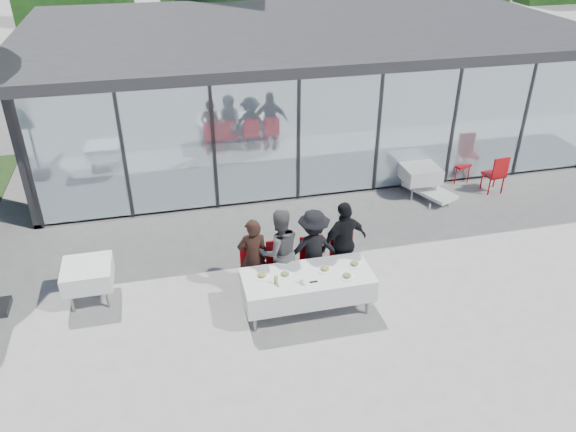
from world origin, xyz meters
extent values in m
plane|color=#97958F|center=(0.00, 0.00, 0.00)|extent=(90.00, 90.00, 0.00)
cube|color=gray|center=(2.00, 8.00, 0.05)|extent=(14.00, 8.00, 0.10)
cube|color=black|center=(2.00, 11.90, 1.60)|extent=(14.00, 0.20, 3.20)
cube|color=black|center=(-4.90, 8.00, 1.60)|extent=(0.20, 8.00, 3.20)
cube|color=black|center=(8.90, 8.00, 1.60)|extent=(0.20, 8.00, 3.20)
cube|color=silver|center=(2.00, 4.03, 1.60)|extent=(13.60, 0.06, 3.10)
cube|color=#2D2D30|center=(2.00, 7.60, 3.32)|extent=(14.80, 8.80, 0.24)
cube|color=#262628|center=(-4.80, 4.03, 1.60)|extent=(0.08, 0.10, 3.10)
cube|color=#262628|center=(-2.86, 4.03, 1.60)|extent=(0.08, 0.10, 3.10)
cube|color=#262628|center=(-0.91, 4.03, 1.60)|extent=(0.08, 0.10, 3.10)
cube|color=#262628|center=(1.03, 4.03, 1.60)|extent=(0.08, 0.10, 3.10)
cube|color=#262628|center=(2.97, 4.03, 1.60)|extent=(0.08, 0.10, 3.10)
cube|color=#262628|center=(4.91, 4.03, 1.60)|extent=(0.08, 0.10, 3.10)
cube|color=#262628|center=(6.86, 4.03, 1.60)|extent=(0.08, 0.10, 3.10)
cube|color=#AE0B0F|center=(-0.50, 6.50, 0.45)|extent=(0.45, 0.45, 0.90)
cube|color=#AE0B0F|center=(1.00, 7.00, 0.45)|extent=(0.45, 0.45, 0.90)
cube|color=#AE0B0F|center=(3.50, 6.50, 0.45)|extent=(0.45, 0.45, 0.90)
cube|color=#AE0B0F|center=(5.50, 7.20, 0.45)|extent=(0.45, 0.45, 0.90)
cube|color=silver|center=(0.17, -0.05, 0.54)|extent=(2.26, 0.96, 0.42)
cylinder|color=gray|center=(-0.83, -0.40, 0.35)|extent=(0.06, 0.06, 0.71)
cylinder|color=gray|center=(1.17, -0.40, 0.35)|extent=(0.06, 0.06, 0.71)
cylinder|color=gray|center=(-0.83, 0.30, 0.35)|extent=(0.06, 0.06, 0.71)
cylinder|color=gray|center=(1.17, 0.30, 0.35)|extent=(0.06, 0.06, 0.71)
imported|color=black|center=(-0.65, 0.67, 0.78)|extent=(0.58, 0.58, 1.55)
cube|color=#AE0B0F|center=(-0.65, 0.61, 0.45)|extent=(0.44, 0.44, 0.05)
cube|color=#AE0B0F|center=(-0.65, 0.81, 0.70)|extent=(0.44, 0.04, 0.55)
cylinder|color=#AE0B0F|center=(-0.83, 0.43, 0.21)|extent=(0.04, 0.04, 0.43)
cylinder|color=#AE0B0F|center=(-0.47, 0.43, 0.21)|extent=(0.04, 0.04, 0.43)
cylinder|color=#AE0B0F|center=(-0.83, 0.79, 0.21)|extent=(0.04, 0.04, 0.43)
cylinder|color=#AE0B0F|center=(-0.47, 0.79, 0.21)|extent=(0.04, 0.04, 0.43)
imported|color=#515151|center=(-0.17, 0.67, 0.83)|extent=(0.88, 0.88, 1.67)
cube|color=#AE0B0F|center=(-0.17, 0.61, 0.45)|extent=(0.44, 0.44, 0.05)
cube|color=#AE0B0F|center=(-0.17, 0.81, 0.70)|extent=(0.44, 0.04, 0.55)
cylinder|color=#AE0B0F|center=(-0.35, 0.43, 0.21)|extent=(0.04, 0.04, 0.43)
cylinder|color=#AE0B0F|center=(0.01, 0.43, 0.21)|extent=(0.04, 0.04, 0.43)
cylinder|color=#AE0B0F|center=(-0.35, 0.79, 0.21)|extent=(0.04, 0.04, 0.43)
cylinder|color=#AE0B0F|center=(0.01, 0.79, 0.21)|extent=(0.04, 0.04, 0.43)
imported|color=black|center=(0.47, 0.67, 0.79)|extent=(1.12, 1.12, 1.57)
cube|color=#AE0B0F|center=(0.47, 0.61, 0.45)|extent=(0.44, 0.44, 0.05)
cube|color=#AE0B0F|center=(0.47, 0.81, 0.70)|extent=(0.44, 0.04, 0.55)
cylinder|color=#AE0B0F|center=(0.29, 0.43, 0.21)|extent=(0.04, 0.04, 0.43)
cylinder|color=#AE0B0F|center=(0.65, 0.43, 0.21)|extent=(0.04, 0.04, 0.43)
cylinder|color=#AE0B0F|center=(0.29, 0.79, 0.21)|extent=(0.04, 0.04, 0.43)
cylinder|color=#AE0B0F|center=(0.65, 0.79, 0.21)|extent=(0.04, 0.04, 0.43)
imported|color=black|center=(1.06, 0.67, 0.84)|extent=(1.23, 1.23, 1.67)
cube|color=#AE0B0F|center=(1.06, 0.61, 0.45)|extent=(0.44, 0.44, 0.05)
cube|color=#AE0B0F|center=(1.06, 0.81, 0.70)|extent=(0.44, 0.04, 0.55)
cylinder|color=#AE0B0F|center=(0.88, 0.43, 0.21)|extent=(0.04, 0.04, 0.43)
cylinder|color=#AE0B0F|center=(1.24, 0.43, 0.21)|extent=(0.04, 0.04, 0.43)
cylinder|color=#AE0B0F|center=(0.88, 0.79, 0.21)|extent=(0.04, 0.04, 0.43)
cylinder|color=#AE0B0F|center=(1.24, 0.79, 0.21)|extent=(0.04, 0.04, 0.43)
cylinder|color=white|center=(-0.61, 0.08, 0.76)|extent=(0.25, 0.25, 0.01)
ellipsoid|color=#B38547|center=(-0.61, 0.08, 0.79)|extent=(0.15, 0.15, 0.05)
cylinder|color=white|center=(-0.21, 0.03, 0.76)|extent=(0.25, 0.25, 0.01)
ellipsoid|color=#3C5F23|center=(-0.21, 0.03, 0.79)|extent=(0.15, 0.15, 0.05)
cylinder|color=white|center=(0.50, 0.02, 0.76)|extent=(0.25, 0.25, 0.01)
ellipsoid|color=#B38547|center=(0.50, 0.02, 0.79)|extent=(0.15, 0.15, 0.05)
cylinder|color=white|center=(1.06, 0.05, 0.76)|extent=(0.25, 0.25, 0.01)
ellipsoid|color=#3C5F23|center=(1.06, 0.05, 0.79)|extent=(0.15, 0.15, 0.05)
cylinder|color=white|center=(0.81, -0.27, 0.76)|extent=(0.25, 0.25, 0.01)
ellipsoid|color=#3C5F23|center=(0.81, -0.27, 0.79)|extent=(0.15, 0.15, 0.05)
cylinder|color=#76A946|center=(-0.41, -0.17, 0.83)|extent=(0.06, 0.06, 0.16)
cylinder|color=silver|center=(0.02, -0.26, 0.80)|extent=(0.07, 0.07, 0.10)
cube|color=black|center=(0.22, -0.27, 0.76)|extent=(0.14, 0.03, 0.01)
cube|color=silver|center=(-3.58, 1.14, 0.56)|extent=(0.86, 0.86, 0.36)
cylinder|color=gray|center=(-3.88, 0.84, 0.36)|extent=(0.05, 0.05, 0.72)
cylinder|color=gray|center=(-3.28, 0.84, 0.36)|extent=(0.05, 0.05, 0.72)
cylinder|color=gray|center=(-3.88, 1.44, 0.36)|extent=(0.05, 0.05, 0.72)
cylinder|color=gray|center=(-3.28, 1.44, 0.36)|extent=(0.05, 0.05, 0.72)
cube|color=silver|center=(4.01, 3.67, 0.56)|extent=(0.86, 0.86, 0.36)
cylinder|color=gray|center=(3.71, 3.37, 0.36)|extent=(0.05, 0.05, 0.72)
cylinder|color=gray|center=(4.31, 3.37, 0.36)|extent=(0.05, 0.05, 0.72)
cylinder|color=gray|center=(3.71, 3.97, 0.36)|extent=(0.05, 0.05, 0.72)
cylinder|color=gray|center=(4.31, 3.97, 0.36)|extent=(0.05, 0.05, 0.72)
cube|color=#AE0B0F|center=(5.34, 4.12, 0.45)|extent=(0.56, 0.56, 0.05)
cube|color=#AE0B0F|center=(5.28, 4.31, 0.70)|extent=(0.43, 0.18, 0.55)
cylinder|color=#AE0B0F|center=(5.16, 3.94, 0.21)|extent=(0.04, 0.04, 0.43)
cylinder|color=#AE0B0F|center=(5.52, 3.94, 0.21)|extent=(0.04, 0.04, 0.43)
cylinder|color=#AE0B0F|center=(5.16, 4.30, 0.21)|extent=(0.04, 0.04, 0.43)
cylinder|color=#AE0B0F|center=(5.52, 4.30, 0.21)|extent=(0.04, 0.04, 0.43)
cube|color=#AE0B0F|center=(5.85, 3.37, 0.45)|extent=(0.49, 0.49, 0.05)
cube|color=#AE0B0F|center=(5.87, 3.17, 0.70)|extent=(0.44, 0.09, 0.55)
cylinder|color=#AE0B0F|center=(5.67, 3.19, 0.21)|extent=(0.04, 0.04, 0.43)
cylinder|color=#AE0B0F|center=(6.03, 3.19, 0.21)|extent=(0.04, 0.04, 0.43)
cylinder|color=#AE0B0F|center=(5.67, 3.55, 0.21)|extent=(0.04, 0.04, 0.43)
cylinder|color=#AE0B0F|center=(6.03, 3.55, 0.21)|extent=(0.04, 0.04, 0.43)
cube|color=white|center=(4.20, 3.40, 0.18)|extent=(1.06, 1.43, 0.08)
cube|color=white|center=(3.98, 3.91, 0.45)|extent=(0.66, 0.47, 0.54)
cylinder|color=white|center=(3.95, 2.85, 0.07)|extent=(0.04, 0.04, 0.14)
cylinder|color=white|center=(4.45, 2.85, 0.07)|extent=(0.04, 0.04, 0.14)
cylinder|color=white|center=(3.95, 3.95, 0.07)|extent=(0.04, 0.04, 0.14)
cylinder|color=white|center=(4.45, 3.95, 0.07)|extent=(0.04, 0.04, 0.14)
cylinder|color=#382316|center=(0.50, 13.00, 1.00)|extent=(0.44, 0.44, 2.00)
camera|label=1|loc=(-1.97, -7.64, 6.44)|focal=35.00mm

